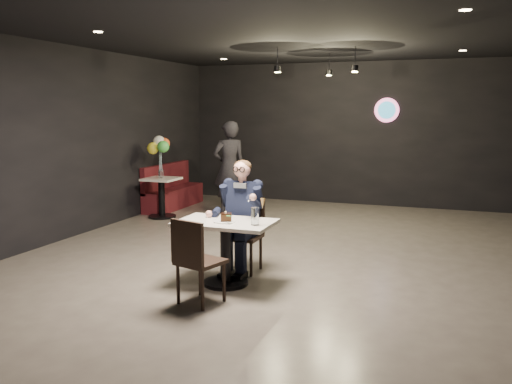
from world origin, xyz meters
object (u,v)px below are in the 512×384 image
at_px(chair_far, 243,235).
at_px(balloon_vase, 161,174).
at_px(booth_bench, 174,186).
at_px(chair_near, 201,260).
at_px(passerby, 229,167).
at_px(seated_man, 243,215).
at_px(sundae_glass, 255,216).
at_px(side_table, 162,198).
at_px(main_table, 226,253).

distance_m(chair_far, balloon_vase, 3.81).
bearing_deg(booth_bench, chair_near, -58.23).
xyz_separation_m(chair_near, passerby, (-1.71, 4.75, 0.44)).
bearing_deg(chair_far, chair_near, -90.00).
distance_m(chair_far, seated_man, 0.26).
xyz_separation_m(chair_far, seated_man, (-0.00, 0.00, 0.26)).
height_order(chair_near, booth_bench, chair_near).
xyz_separation_m(sundae_glass, booth_bench, (-3.39, 4.28, -0.40)).
distance_m(booth_bench, passerby, 1.37).
relative_size(booth_bench, side_table, 2.44).
xyz_separation_m(chair_near, sundae_glass, (0.39, 0.56, 0.39)).
xyz_separation_m(sundae_glass, balloon_vase, (-3.09, 3.28, -0.02)).
xyz_separation_m(chair_far, side_table, (-2.70, 2.66, -0.09)).
height_order(booth_bench, side_table, booth_bench).
relative_size(chair_near, side_table, 1.24).
height_order(main_table, balloon_vase, balloon_vase).
height_order(chair_far, passerby, passerby).
xyz_separation_m(main_table, balloon_vase, (-2.70, 3.21, 0.45)).
bearing_deg(passerby, balloon_vase, 1.14).
height_order(chair_near, passerby, passerby).
relative_size(seated_man, side_table, 1.94).
bearing_deg(passerby, chair_far, 74.44).
bearing_deg(balloon_vase, main_table, -49.88).
bearing_deg(seated_man, chair_far, 0.00).
relative_size(chair_near, seated_man, 0.64).
height_order(main_table, chair_near, chair_near).
bearing_deg(booth_bench, main_table, -54.49).
bearing_deg(main_table, balloon_vase, 130.12).
relative_size(sundae_glass, passerby, 0.11).
relative_size(sundae_glass, balloon_vase, 1.25).
bearing_deg(booth_bench, passerby, -4.20).
xyz_separation_m(main_table, chair_near, (-0.00, -0.64, 0.09)).
height_order(chair_near, balloon_vase, chair_near).
xyz_separation_m(chair_far, booth_bench, (-3.00, 3.66, -0.01)).
xyz_separation_m(seated_man, booth_bench, (-3.00, 3.66, -0.27)).
bearing_deg(seated_man, sundae_glass, -57.97).
bearing_deg(chair_near, seated_man, 106.11).
bearing_deg(side_table, main_table, -49.88).
relative_size(chair_far, side_table, 1.24).
height_order(chair_near, sundae_glass, sundae_glass).
height_order(chair_far, booth_bench, chair_far).
height_order(chair_far, sundae_glass, sundae_glass).
distance_m(balloon_vase, passerby, 1.35).
relative_size(main_table, side_table, 1.48).
height_order(chair_far, balloon_vase, chair_far).
bearing_deg(seated_man, chair_near, -90.00).
distance_m(chair_far, chair_near, 1.19).
xyz_separation_m(seated_man, side_table, (-2.70, 2.66, -0.35)).
bearing_deg(passerby, main_table, 71.37).
distance_m(chair_near, balloon_vase, 4.72).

